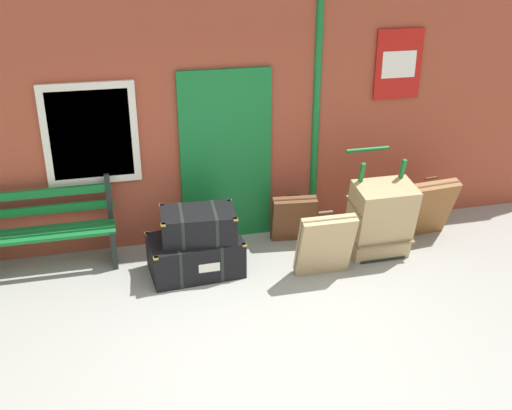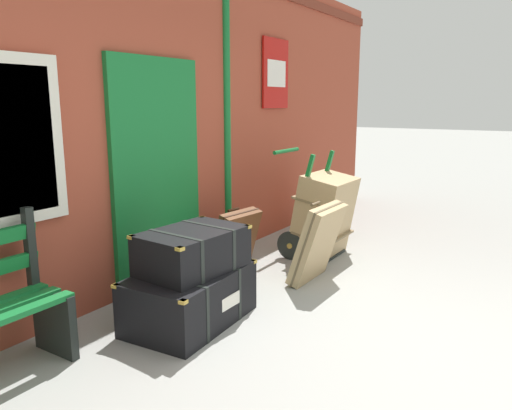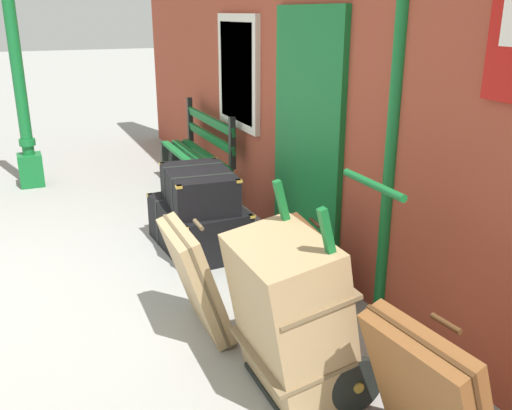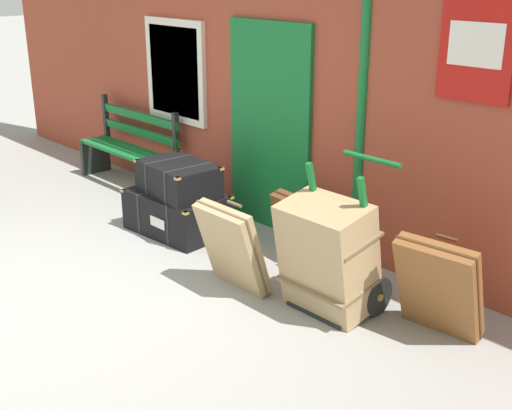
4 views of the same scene
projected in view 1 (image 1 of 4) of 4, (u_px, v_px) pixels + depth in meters
ground_plane at (268, 354)px, 5.47m from camera, size 60.00×60.00×0.00m
brick_facade at (210, 109)px, 7.12m from camera, size 10.40×0.35×3.20m
platform_bench at (42, 232)px, 6.74m from camera, size 1.60×0.43×1.01m
steamer_trunk_base at (195, 255)px, 6.74m from camera, size 1.05×0.71×0.43m
steamer_trunk_middle at (198, 225)px, 6.60m from camera, size 0.85×0.61×0.33m
porters_trolley at (373, 228)px, 7.23m from camera, size 0.71×0.67×1.18m
large_brown_trunk at (380, 219)px, 6.99m from camera, size 0.70×0.58×0.94m
suitcase_charcoal at (429, 208)px, 7.47m from camera, size 0.64×0.47×0.79m
suitcase_beige at (293, 218)px, 7.39m from camera, size 0.56×0.36×0.63m
suitcase_slate at (325, 245)px, 6.58m from camera, size 0.62×0.37×0.78m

